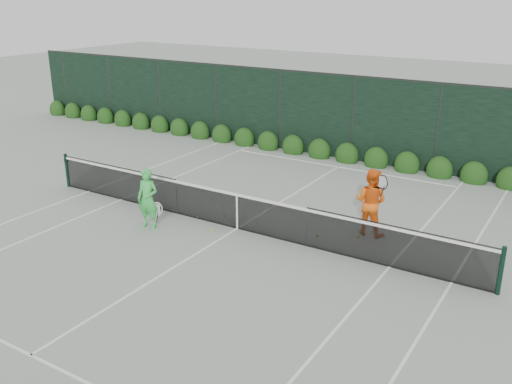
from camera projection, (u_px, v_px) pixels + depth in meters
The scene contains 8 objects.
ground at pixel (237, 229), 14.86m from camera, with size 80.00×80.00×0.00m, color gray.
tennis_net at pixel (236, 210), 14.69m from camera, with size 12.90×0.10×1.07m.
player_woman at pixel (148, 199), 14.69m from camera, with size 0.66×0.47×1.59m.
player_man at pixel (371, 202), 14.28m from camera, with size 0.93×0.69×1.73m.
court_lines at pixel (237, 228), 14.86m from camera, with size 11.03×23.83×0.01m.
windscreen_fence at pixel (167, 207), 12.18m from camera, with size 32.00×21.07×3.06m.
hedge_row at pixel (347, 155), 20.50m from camera, with size 31.66×0.65×0.94m.
tennis_balls at pixel (260, 226), 14.92m from camera, with size 4.28×1.67×0.07m.
Camera 1 is at (7.61, -11.36, 5.92)m, focal length 40.00 mm.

